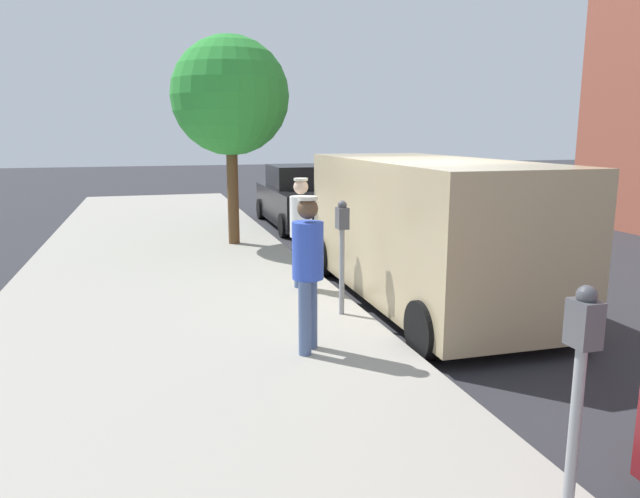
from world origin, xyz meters
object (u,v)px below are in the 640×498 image
pedestrian_in_white (301,226)px  parked_van (425,228)px  pedestrian_in_blue (308,264)px  parked_sedan_behind (302,199)px  street_tree (230,97)px  parking_meter_far (580,366)px  parking_meter_near (342,238)px

pedestrian_in_white → parked_van: (-1.69, 0.77, 0.02)m
pedestrian_in_blue → parked_sedan_behind: 9.92m
pedestrian_in_blue → pedestrian_in_white: pedestrian_in_blue is taller
pedestrian_in_white → street_tree: 4.67m
pedestrian_in_white → parked_van: bearing=155.6°
parking_meter_far → street_tree: 10.21m
parking_meter_near → parking_meter_far: bearing=90.0°
parked_sedan_behind → parking_meter_near: bearing=79.0°
parked_van → street_tree: (2.15, -4.89, 2.11)m
parked_van → parked_sedan_behind: 7.81m
parking_meter_far → parked_sedan_behind: (-1.64, -12.88, -0.43)m
parked_van → parked_sedan_behind: size_ratio=1.18×
parking_meter_near → pedestrian_in_blue: (0.78, 1.19, -0.04)m
parking_meter_near → parked_sedan_behind: (-1.64, -8.42, -0.43)m
pedestrian_in_blue → street_tree: size_ratio=0.39×
parking_meter_near → parked_van: parked_van is taller
parked_van → street_tree: street_tree is taller
parking_meter_near → pedestrian_in_blue: size_ratio=0.88×
parking_meter_far → pedestrian_in_blue: (0.78, -3.27, -0.04)m
street_tree → parking_meter_near: bearing=96.7°
parking_meter_near → parking_meter_far: 4.46m
parking_meter_near → parking_meter_far: size_ratio=1.00×
pedestrian_in_white → parking_meter_far: bearing=91.9°
parked_van → pedestrian_in_blue: bearing=38.5°
pedestrian_in_blue → parked_sedan_behind: size_ratio=0.39×
parking_meter_far → parked_sedan_behind: parking_meter_far is taller
pedestrian_in_blue → parked_van: (-2.28, -1.81, 0.02)m
street_tree → parked_van: bearing=113.7°
parking_meter_near → pedestrian_in_white: pedestrian_in_white is taller
parked_van → parked_sedan_behind: (-0.14, -7.80, -0.41)m
parked_sedan_behind → street_tree: street_tree is taller
parking_meter_near → street_tree: (0.65, -5.52, 2.09)m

